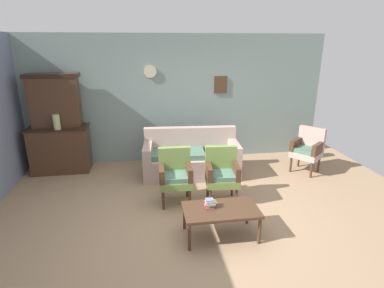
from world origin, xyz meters
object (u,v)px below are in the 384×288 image
at_px(armchair_near_couch_end, 175,174).
at_px(wingback_chair_by_fireplace, 308,148).
at_px(floral_couch, 191,159).
at_px(armchair_near_cabinet, 222,172).
at_px(floor_vase_by_wall, 307,147).
at_px(book_stack_on_table, 210,203).
at_px(side_cabinet, 61,149).
at_px(vase_on_cabinet, 57,122).
at_px(coffee_table, 221,212).

distance_m(armchair_near_couch_end, wingback_chair_by_fireplace, 2.89).
distance_m(floral_couch, armchair_near_cabinet, 1.19).
distance_m(armchair_near_couch_end, floor_vase_by_wall, 3.52).
bearing_deg(book_stack_on_table, armchair_near_cabinet, 67.13).
bearing_deg(armchair_near_cabinet, floor_vase_by_wall, 33.69).
bearing_deg(side_cabinet, floor_vase_by_wall, -1.08).
height_order(armchair_near_couch_end, floor_vase_by_wall, armchair_near_couch_end).
bearing_deg(floral_couch, armchair_near_couch_end, -111.72).
relative_size(book_stack_on_table, floor_vase_by_wall, 0.29).
height_order(vase_on_cabinet, floor_vase_by_wall, vase_on_cabinet).
distance_m(vase_on_cabinet, coffee_table, 3.70).
bearing_deg(side_cabinet, book_stack_on_table, -46.15).
bearing_deg(armchair_near_cabinet, floral_couch, 106.66).
relative_size(side_cabinet, coffee_table, 1.16).
bearing_deg(book_stack_on_table, floor_vase_by_wall, 42.22).
relative_size(armchair_near_cabinet, floor_vase_by_wall, 1.63).
bearing_deg(vase_on_cabinet, wingback_chair_by_fireplace, -7.21).
xyz_separation_m(floral_couch, armchair_near_cabinet, (0.34, -1.12, 0.17)).
xyz_separation_m(vase_on_cabinet, book_stack_on_table, (2.48, -2.46, -0.60)).
distance_m(side_cabinet, armchair_near_cabinet, 3.38).
distance_m(vase_on_cabinet, floor_vase_by_wall, 5.33).
height_order(wingback_chair_by_fireplace, coffee_table, wingback_chair_by_fireplace).
bearing_deg(floral_couch, wingback_chair_by_fireplace, -5.32).
bearing_deg(coffee_table, armchair_near_cabinet, 75.43).
height_order(vase_on_cabinet, book_stack_on_table, vase_on_cabinet).
distance_m(side_cabinet, book_stack_on_table, 3.65).
xyz_separation_m(armchair_near_couch_end, wingback_chair_by_fireplace, (2.76, 0.85, 0.00)).
bearing_deg(side_cabinet, coffee_table, -45.24).
bearing_deg(armchair_near_couch_end, vase_on_cabinet, 145.33).
xyz_separation_m(vase_on_cabinet, armchair_near_cabinet, (2.88, -1.52, -0.58)).
bearing_deg(floor_vase_by_wall, side_cabinet, 178.92).
distance_m(floral_couch, armchair_near_couch_end, 1.16).
xyz_separation_m(coffee_table, book_stack_on_table, (-0.14, 0.06, 0.10)).
bearing_deg(armchair_near_couch_end, coffee_table, -64.37).
distance_m(armchair_near_couch_end, book_stack_on_table, 1.06).
bearing_deg(floral_couch, side_cabinet, 167.51).
height_order(vase_on_cabinet, armchair_near_couch_end, vase_on_cabinet).
xyz_separation_m(side_cabinet, floor_vase_by_wall, (5.32, -0.10, -0.19)).
distance_m(vase_on_cabinet, book_stack_on_table, 3.54).
distance_m(vase_on_cabinet, floral_couch, 2.68).
distance_m(vase_on_cabinet, wingback_chair_by_fireplace, 4.95).
bearing_deg(book_stack_on_table, floral_couch, 88.40).
bearing_deg(floor_vase_by_wall, vase_on_cabinet, -179.20).
bearing_deg(floor_vase_by_wall, armchair_near_cabinet, -146.31).
relative_size(vase_on_cabinet, wingback_chair_by_fireplace, 0.32).
distance_m(floral_couch, book_stack_on_table, 2.06).
height_order(floral_couch, armchair_near_couch_end, same).
relative_size(vase_on_cabinet, floor_vase_by_wall, 0.53).
distance_m(side_cabinet, vase_on_cabinet, 0.63).
xyz_separation_m(vase_on_cabinet, coffee_table, (2.62, -2.51, -0.70)).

